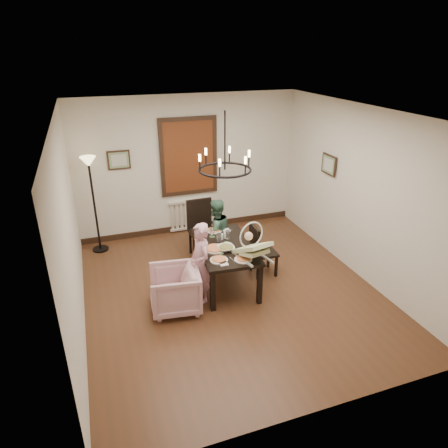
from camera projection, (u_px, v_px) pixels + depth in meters
room_shell at (223, 202)px, 6.19m from camera, size 4.51×5.00×2.81m
dining_table at (225, 250)px, 6.42m from camera, size 0.96×1.57×0.71m
chair_far at (203, 230)px, 7.29m from camera, size 0.49×0.49×1.08m
chair_right at (264, 249)px, 6.76m from camera, size 0.42×0.42×0.92m
armchair at (175, 289)px, 5.89m from camera, size 0.82×0.81×0.66m
elderly_woman at (201, 270)px, 6.02m from camera, size 0.30×0.42×1.06m
seated_man at (216, 238)px, 7.06m from camera, size 0.58×0.50×1.02m
baby_bouncer at (252, 246)px, 5.91m from camera, size 0.55×0.68×0.39m
salad_bowl at (226, 248)px, 6.20m from camera, size 0.32×0.32×0.08m
pizza_platter at (215, 249)px, 6.22m from camera, size 0.32×0.32×0.04m
drinking_glass at (219, 238)px, 6.45m from camera, size 0.08×0.08×0.15m
window_blinds at (189, 157)px, 7.91m from camera, size 1.00×0.03×1.40m
radiator at (191, 214)px, 8.44m from camera, size 0.92×0.12×0.62m
picture_back at (119, 160)px, 7.50m from camera, size 0.42×0.03×0.36m
picture_right at (329, 165)px, 7.21m from camera, size 0.03×0.42×0.36m
floor_lamp at (95, 207)px, 7.37m from camera, size 0.30×0.30×1.80m
chandelier at (225, 170)px, 5.87m from camera, size 0.80×0.80×0.04m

